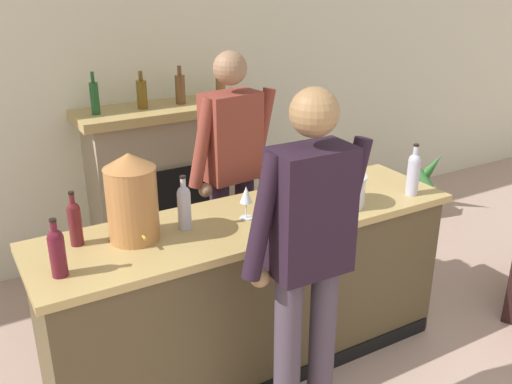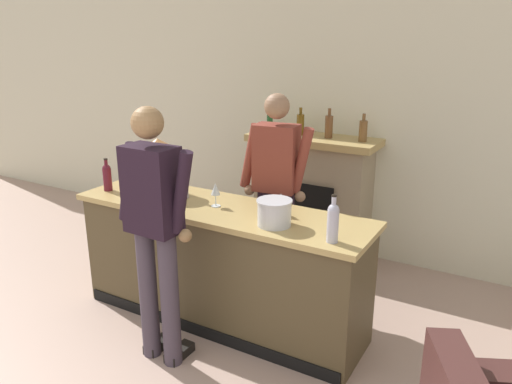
% 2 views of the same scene
% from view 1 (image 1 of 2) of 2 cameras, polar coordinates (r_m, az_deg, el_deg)
% --- Properties ---
extents(wall_back_panel, '(12.00, 0.07, 2.75)m').
position_cam_1_polar(wall_back_panel, '(4.65, -12.65, 10.02)').
color(wall_back_panel, beige).
rests_on(wall_back_panel, ground_plane).
extents(bar_counter, '(2.43, 0.67, 0.98)m').
position_cam_1_polar(bar_counter, '(3.40, -0.39, -10.03)').
color(bar_counter, '#4E4028').
rests_on(bar_counter, ground_plane).
extents(fireplace_stone, '(1.33, 0.52, 1.58)m').
position_cam_1_polar(fireplace_stone, '(4.66, -9.00, 1.03)').
color(fireplace_stone, gray).
rests_on(fireplace_stone, ground_plane).
extents(potted_plant_corner, '(0.40, 0.38, 0.66)m').
position_cam_1_polar(potted_plant_corner, '(5.75, 15.99, 0.02)').
color(potted_plant_corner, '#956345').
rests_on(potted_plant_corner, ground_plane).
extents(person_customer, '(0.66, 0.31, 1.84)m').
position_cam_1_polar(person_customer, '(2.62, 5.19, -7.20)').
color(person_customer, '#413743').
rests_on(person_customer, ground_plane).
extents(person_bartender, '(0.66, 0.34, 1.81)m').
position_cam_1_polar(person_bartender, '(3.72, -2.39, 1.64)').
color(person_bartender, '#2C1D30').
rests_on(person_bartender, ground_plane).
extents(copper_dispenser, '(0.26, 0.30, 0.46)m').
position_cam_1_polar(copper_dispenser, '(2.90, -12.32, -0.48)').
color(copper_dispenser, '#AD713D').
rests_on(copper_dispenser, bar_counter).
extents(ice_bucket_steel, '(0.25, 0.25, 0.19)m').
position_cam_1_polar(ice_bucket_steel, '(3.33, 8.83, 0.17)').
color(ice_bucket_steel, silver).
rests_on(ice_bucket_steel, bar_counter).
extents(wine_bottle_chardonnay_pale, '(0.07, 0.07, 0.29)m').
position_cam_1_polar(wine_bottle_chardonnay_pale, '(2.96, -17.67, -2.83)').
color(wine_bottle_chardonnay_pale, '#55181E').
rests_on(wine_bottle_chardonnay_pale, bar_counter).
extents(wine_bottle_merlot_tall, '(0.07, 0.07, 0.28)m').
position_cam_1_polar(wine_bottle_merlot_tall, '(2.70, -19.27, -5.55)').
color(wine_bottle_merlot_tall, '#541421').
rests_on(wine_bottle_merlot_tall, bar_counter).
extents(wine_bottle_rose_blush, '(0.08, 0.08, 0.32)m').
position_cam_1_polar(wine_bottle_rose_blush, '(3.56, 15.47, 1.91)').
color(wine_bottle_rose_blush, '#AEAEC4').
rests_on(wine_bottle_rose_blush, bar_counter).
extents(wine_bottle_burgundy_dark, '(0.07, 0.07, 0.30)m').
position_cam_1_polar(wine_bottle_burgundy_dark, '(3.01, -7.20, -1.34)').
color(wine_bottle_burgundy_dark, '#AEACBF').
rests_on(wine_bottle_burgundy_dark, bar_counter).
extents(wine_glass_front_left, '(0.07, 0.07, 0.19)m').
position_cam_1_polar(wine_glass_front_left, '(3.11, -0.99, -0.41)').
color(wine_glass_front_left, silver).
rests_on(wine_glass_front_left, bar_counter).
extents(wine_glass_by_dispenser, '(0.08, 0.08, 0.17)m').
position_cam_1_polar(wine_glass_by_dispenser, '(3.44, 6.00, 1.45)').
color(wine_glass_by_dispenser, silver).
rests_on(wine_glass_by_dispenser, bar_counter).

